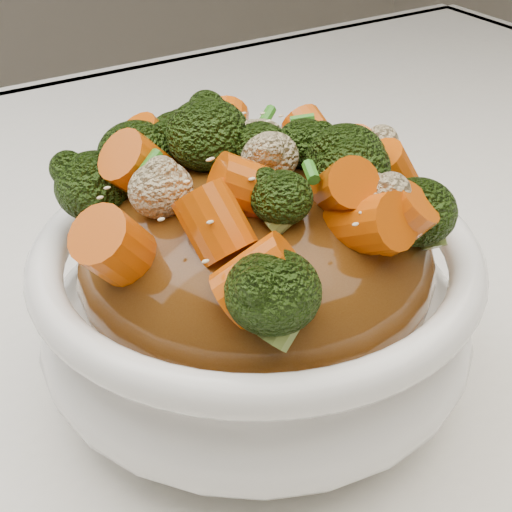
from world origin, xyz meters
TOP-DOWN VIEW (x-y plane):
  - tablecloth at (0.00, 0.00)m, footprint 1.20×0.80m
  - bowl at (0.04, -0.05)m, footprint 0.25×0.25m
  - sauce_base at (0.04, -0.05)m, footprint 0.20×0.20m
  - carrots at (0.04, -0.05)m, footprint 0.20×0.20m
  - broccoli at (0.04, -0.05)m, footprint 0.20×0.20m
  - cauliflower at (0.04, -0.05)m, footprint 0.20×0.20m
  - scallions at (0.04, -0.05)m, footprint 0.15×0.15m
  - sesame_seeds at (0.04, -0.05)m, footprint 0.18×0.18m

SIDE VIEW (x-z plane):
  - tablecloth at x=0.00m, z-range 0.71..0.75m
  - bowl at x=0.04m, z-range 0.75..0.83m
  - sauce_base at x=0.04m, z-range 0.77..0.86m
  - cauliflower at x=0.04m, z-range 0.85..0.89m
  - broccoli at x=0.04m, z-range 0.85..0.89m
  - carrots at x=0.04m, z-range 0.85..0.90m
  - scallions at x=0.04m, z-range 0.87..0.88m
  - sesame_seeds at x=0.04m, z-range 0.87..0.88m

